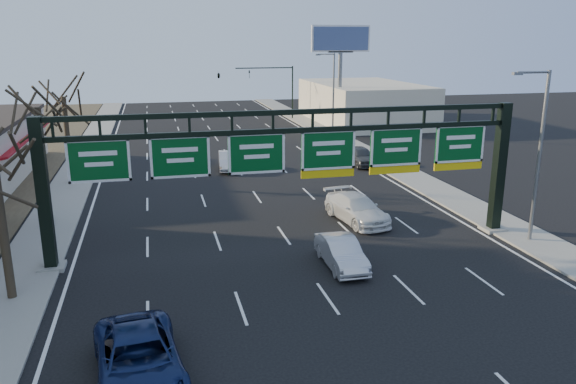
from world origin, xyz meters
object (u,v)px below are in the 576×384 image
object	(u,v)px
car_silver_sedan	(341,253)
car_white_wagon	(357,209)
sign_gantry	(296,161)
car_blue_suv	(139,360)

from	to	relation	value
car_silver_sedan	car_white_wagon	world-z (taller)	car_white_wagon
sign_gantry	car_blue_suv	xyz separation A→B (m)	(-7.72, -10.25, -3.85)
car_silver_sedan	car_white_wagon	xyz separation A→B (m)	(3.13, 6.32, 0.07)
car_white_wagon	sign_gantry	bearing A→B (deg)	-152.51
sign_gantry	car_silver_sedan	size ratio (longest dim) A/B	5.75
car_silver_sedan	car_white_wagon	distance (m)	7.06
car_silver_sedan	car_white_wagon	size ratio (longest dim) A/B	0.80
sign_gantry	car_silver_sedan	xyz separation A→B (m)	(1.48, -2.90, -3.92)
sign_gantry	car_blue_suv	distance (m)	13.40
car_silver_sedan	car_white_wagon	bearing A→B (deg)	63.73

